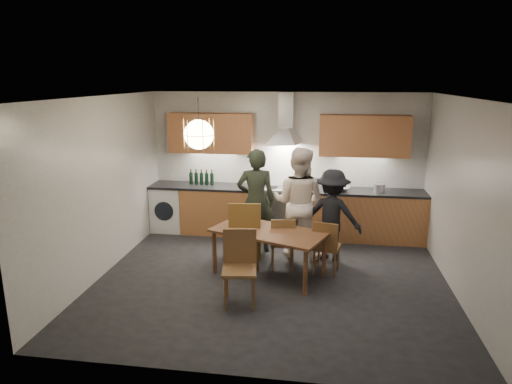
# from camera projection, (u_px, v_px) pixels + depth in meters

# --- Properties ---
(ground) EXTENTS (5.00, 5.00, 0.00)m
(ground) POSITION_uv_depth(u_px,v_px,m) (272.00, 279.00, 6.63)
(ground) COLOR black
(ground) RESTS_ON ground
(room_shell) EXTENTS (5.02, 4.52, 2.61)m
(room_shell) POSITION_uv_depth(u_px,v_px,m) (273.00, 164.00, 6.21)
(room_shell) COLOR silver
(room_shell) RESTS_ON ground
(counter_run) EXTENTS (5.00, 0.62, 0.90)m
(counter_run) POSITION_uv_depth(u_px,v_px,m) (285.00, 212.00, 8.39)
(counter_run) COLOR #C9824D
(counter_run) RESTS_ON ground
(range_stove) EXTENTS (0.90, 0.60, 0.92)m
(range_stove) POSITION_uv_depth(u_px,v_px,m) (284.00, 212.00, 8.39)
(range_stove) COLOR silver
(range_stove) RESTS_ON ground
(wall_fixtures) EXTENTS (4.30, 0.54, 1.10)m
(wall_fixtures) POSITION_uv_depth(u_px,v_px,m) (286.00, 134.00, 8.15)
(wall_fixtures) COLOR #CA7F4D
(wall_fixtures) RESTS_ON ground
(pendant_lamp) EXTENTS (0.43, 0.43, 0.70)m
(pendant_lamp) POSITION_uv_depth(u_px,v_px,m) (199.00, 135.00, 6.16)
(pendant_lamp) COLOR black
(pendant_lamp) RESTS_ON ground
(dining_table) EXTENTS (1.81, 1.35, 0.69)m
(dining_table) POSITION_uv_depth(u_px,v_px,m) (269.00, 236.00, 6.65)
(dining_table) COLOR brown
(dining_table) RESTS_ON ground
(chair_back_left) EXTENTS (0.50, 0.50, 1.06)m
(chair_back_left) POSITION_uv_depth(u_px,v_px,m) (245.00, 230.00, 6.90)
(chair_back_left) COLOR brown
(chair_back_left) RESTS_ON ground
(chair_back_mid) EXTENTS (0.41, 0.41, 0.81)m
(chair_back_mid) POSITION_uv_depth(u_px,v_px,m) (283.00, 240.00, 6.90)
(chair_back_mid) COLOR brown
(chair_back_mid) RESTS_ON ground
(chair_back_right) EXTENTS (0.44, 0.44, 0.83)m
(chair_back_right) POSITION_uv_depth(u_px,v_px,m) (326.00, 244.00, 6.69)
(chair_back_right) COLOR brown
(chair_back_right) RESTS_ON ground
(chair_front) EXTENTS (0.49, 0.49, 0.95)m
(chair_front) POSITION_uv_depth(u_px,v_px,m) (240.00, 261.00, 5.88)
(chair_front) COLOR brown
(chair_front) RESTS_ON ground
(person_left) EXTENTS (0.70, 0.52, 1.74)m
(person_left) POSITION_uv_depth(u_px,v_px,m) (256.00, 201.00, 7.52)
(person_left) COLOR black
(person_left) RESTS_ON ground
(person_mid) EXTENTS (1.00, 0.86, 1.79)m
(person_mid) POSITION_uv_depth(u_px,v_px,m) (298.00, 203.00, 7.33)
(person_mid) COLOR silver
(person_mid) RESTS_ON ground
(person_right) EXTENTS (1.04, 0.74, 1.47)m
(person_right) POSITION_uv_depth(u_px,v_px,m) (332.00, 215.00, 7.22)
(person_right) COLOR black
(person_right) RESTS_ON ground
(mixing_bowl) EXTENTS (0.40, 0.40, 0.08)m
(mixing_bowl) POSITION_uv_depth(u_px,v_px,m) (341.00, 189.00, 8.06)
(mixing_bowl) COLOR silver
(mixing_bowl) RESTS_ON counter_run
(stock_pot) EXTENTS (0.22, 0.22, 0.14)m
(stock_pot) POSITION_uv_depth(u_px,v_px,m) (379.00, 188.00, 7.98)
(stock_pot) COLOR silver
(stock_pot) RESTS_ON counter_run
(wine_bottles) EXTENTS (0.47, 0.07, 0.28)m
(wine_bottles) POSITION_uv_depth(u_px,v_px,m) (201.00, 177.00, 8.52)
(wine_bottles) COLOR black
(wine_bottles) RESTS_ON counter_run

